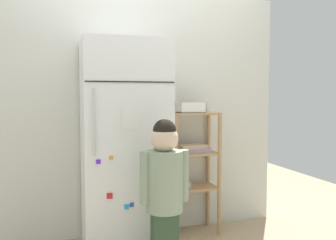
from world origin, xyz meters
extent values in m
cube|color=silver|center=(0.00, 0.33, 1.09)|extent=(2.58, 0.03, 2.18)
cube|color=white|center=(-0.22, 0.02, 0.84)|extent=(0.68, 0.55, 1.68)
cube|color=black|center=(-0.22, -0.26, 1.35)|extent=(0.66, 0.01, 0.01)
cylinder|color=silver|center=(-0.49, -0.28, 1.06)|extent=(0.02, 0.02, 0.48)
cube|color=white|center=(-0.22, -0.26, 1.08)|extent=(0.13, 0.01, 0.16)
cube|color=#6222E9|center=(-0.46, -0.26, 0.77)|extent=(0.03, 0.01, 0.03)
cube|color=#3B6BE6|center=(-0.11, -0.26, 0.49)|extent=(0.03, 0.02, 0.03)
cube|color=blue|center=(-0.22, -0.26, 0.43)|extent=(0.03, 0.02, 0.03)
cube|color=#1A9DD5|center=(-0.26, -0.26, 0.42)|extent=(0.04, 0.02, 0.03)
cube|color=red|center=(-0.38, -0.26, 0.51)|extent=(0.04, 0.02, 0.04)
cube|color=gold|center=(-0.37, -0.26, 0.79)|extent=(0.03, 0.01, 0.03)
cylinder|color=gray|center=(-0.03, -0.50, 0.65)|extent=(0.25, 0.25, 0.42)
sphere|color=gray|center=(-0.03, -0.43, 0.86)|extent=(0.11, 0.11, 0.11)
sphere|color=beige|center=(-0.03, -0.50, 0.95)|extent=(0.19, 0.19, 0.19)
sphere|color=black|center=(-0.03, -0.50, 1.00)|extent=(0.16, 0.16, 0.16)
cylinder|color=gray|center=(-0.17, -0.50, 0.69)|extent=(0.07, 0.07, 0.36)
cylinder|color=gray|center=(0.11, -0.50, 0.69)|extent=(0.07, 0.07, 0.36)
cylinder|color=tan|center=(0.22, 0.03, 0.55)|extent=(0.04, 0.04, 1.10)
cylinder|color=tan|center=(0.63, 0.03, 0.55)|extent=(0.04, 0.04, 1.10)
cylinder|color=tan|center=(0.22, 0.28, 0.55)|extent=(0.04, 0.04, 1.10)
cylinder|color=tan|center=(0.63, 0.28, 0.55)|extent=(0.04, 0.04, 1.10)
cube|color=tan|center=(0.42, 0.15, 1.09)|extent=(0.43, 0.27, 0.02)
cube|color=tan|center=(0.42, 0.15, 0.73)|extent=(0.43, 0.27, 0.02)
cube|color=tan|center=(0.42, 0.15, 0.42)|extent=(0.43, 0.27, 0.02)
cube|color=#B293A3|center=(0.45, 0.14, 0.76)|extent=(0.26, 0.18, 0.04)
cube|color=#C6AD8E|center=(0.42, 0.16, 0.79)|extent=(0.25, 0.17, 0.03)
cylinder|color=beige|center=(0.35, 0.15, 0.44)|extent=(0.13, 0.13, 0.04)
cube|color=white|center=(0.39, 0.14, 1.10)|extent=(0.23, 0.19, 0.01)
cube|color=white|center=(0.39, 0.05, 1.14)|extent=(0.23, 0.01, 0.09)
cube|color=white|center=(0.39, 0.23, 1.14)|extent=(0.23, 0.01, 0.09)
cube|color=white|center=(0.28, 0.14, 1.14)|extent=(0.01, 0.19, 0.09)
cube|color=white|center=(0.50, 0.14, 1.14)|extent=(0.01, 0.19, 0.09)
sphere|color=#AE2814|center=(0.38, 0.17, 1.14)|extent=(0.08, 0.08, 0.08)
sphere|color=orange|center=(0.36, 0.12, 1.14)|extent=(0.07, 0.07, 0.07)
camera|label=1|loc=(-0.72, -2.86, 1.24)|focal=38.53mm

